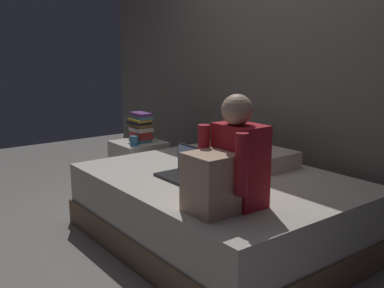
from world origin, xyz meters
name	(u,v)px	position (x,y,z in m)	size (l,w,h in m)	color
ground_plane	(170,241)	(0.00, 0.00, 0.00)	(8.00, 8.00, 0.00)	gray
wall_back	(286,55)	(0.00, 1.20, 1.35)	(5.60, 0.10, 2.70)	slate
bed	(219,208)	(0.20, 0.30, 0.25)	(2.00, 1.50, 0.50)	#7A6047
nightstand	(139,168)	(-1.10, 0.39, 0.26)	(0.44, 0.46, 0.52)	beige
person_sitting	(228,166)	(0.73, -0.09, 0.75)	(0.39, 0.44, 0.66)	#B21E28
laptop	(184,170)	(0.07, 0.07, 0.55)	(0.32, 0.23, 0.22)	black
pillow	(259,157)	(0.16, 0.75, 0.56)	(0.56, 0.36, 0.13)	beige
book_stack	(141,127)	(-1.09, 0.42, 0.66)	(0.24, 0.17, 0.28)	teal
mug	(134,141)	(-0.97, 0.27, 0.57)	(0.08, 0.08, 0.09)	teal
clothes_pile	(221,148)	(-0.28, 0.73, 0.55)	(0.37, 0.27, 0.13)	#4C6B56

